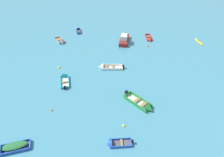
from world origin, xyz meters
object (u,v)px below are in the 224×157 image
at_px(mooring_buoy_central, 148,47).
at_px(mooring_buoy_outer_edge, 51,111).
at_px(rowboat_grey_back_row_center, 61,42).
at_px(rowboat_turquoise_near_camera, 65,78).
at_px(rowboat_red_far_back, 149,39).
at_px(mooring_buoy_between_boats_right, 92,52).
at_px(rowboat_white_outer_right, 106,67).
at_px(motor_launch_maroon_distant_center, 124,38).
at_px(mooring_buoy_trailing, 124,126).
at_px(kayak_yellow_far_right, 199,42).
at_px(mooring_buoy_between_boats_left, 59,68).
at_px(mooring_buoy_near_foreground, 60,32).
at_px(rowboat_green_back_row_right, 143,105).
at_px(rowboat_deep_blue_foreground_center, 79,30).
at_px(rowboat_blue_near_right, 9,148).
at_px(rowboat_blue_far_left, 114,143).

relative_size(mooring_buoy_central, mooring_buoy_outer_edge, 1.26).
xyz_separation_m(rowboat_grey_back_row_center, rowboat_turquoise_near_camera, (4.94, -11.55, -0.01)).
bearing_deg(rowboat_red_far_back, mooring_buoy_between_boats_right, -147.52).
bearing_deg(rowboat_white_outer_right, motor_launch_maroon_distant_center, 78.96).
bearing_deg(mooring_buoy_trailing, rowboat_turquoise_near_camera, 143.10).
bearing_deg(mooring_buoy_between_boats_right, motor_launch_maroon_distant_center, 44.76).
relative_size(kayak_yellow_far_right, mooring_buoy_between_boats_left, 7.38).
relative_size(mooring_buoy_central, mooring_buoy_near_foreground, 1.11).
xyz_separation_m(mooring_buoy_outer_edge, mooring_buoy_between_boats_left, (-2.63, 9.34, 0.00)).
height_order(kayak_yellow_far_right, rowboat_green_back_row_right, rowboat_green_back_row_right).
bearing_deg(mooring_buoy_near_foreground, mooring_buoy_outer_edge, -71.56).
bearing_deg(motor_launch_maroon_distant_center, mooring_buoy_between_boats_right, -135.24).
relative_size(rowboat_green_back_row_right, mooring_buoy_between_boats_left, 9.78).
distance_m(motor_launch_maroon_distant_center, mooring_buoy_near_foreground, 15.06).
relative_size(rowboat_deep_blue_foreground_center, mooring_buoy_near_foreground, 8.29).
bearing_deg(rowboat_turquoise_near_camera, kayak_yellow_far_right, 35.03).
bearing_deg(mooring_buoy_outer_edge, mooring_buoy_between_boats_right, 83.95).
distance_m(rowboat_grey_back_row_center, rowboat_turquoise_near_camera, 12.56).
height_order(rowboat_blue_near_right, motor_launch_maroon_distant_center, motor_launch_maroon_distant_center).
bearing_deg(mooring_buoy_between_boats_right, mooring_buoy_trailing, -64.54).
distance_m(rowboat_deep_blue_foreground_center, rowboat_blue_far_left, 30.47).
bearing_deg(mooring_buoy_trailing, rowboat_grey_back_row_center, 128.05).
distance_m(rowboat_deep_blue_foreground_center, mooring_buoy_near_foreground, 4.13).
bearing_deg(rowboat_white_outer_right, mooring_buoy_between_boats_left, -171.98).
distance_m(rowboat_green_back_row_right, rowboat_turquoise_near_camera, 12.76).
bearing_deg(rowboat_turquoise_near_camera, mooring_buoy_trailing, -36.90).
bearing_deg(mooring_buoy_near_foreground, rowboat_white_outer_right, -44.64).
distance_m(rowboat_red_far_back, rowboat_white_outer_right, 13.64).
bearing_deg(rowboat_blue_far_left, rowboat_white_outer_right, 104.06).
distance_m(rowboat_green_back_row_right, rowboat_blue_far_left, 6.72).
relative_size(rowboat_green_back_row_right, mooring_buoy_central, 10.94).
distance_m(mooring_buoy_central, mooring_buoy_trailing, 20.26).
bearing_deg(mooring_buoy_outer_edge, mooring_buoy_trailing, -6.09).
xyz_separation_m(rowboat_green_back_row_right, mooring_buoy_near_foreground, (-19.26, 20.62, -0.24)).
bearing_deg(rowboat_deep_blue_foreground_center, rowboat_blue_near_right, -86.88).
xyz_separation_m(rowboat_red_far_back, mooring_buoy_between_boats_left, (-14.91, -12.71, -0.16)).
distance_m(rowboat_green_back_row_right, mooring_buoy_trailing, 4.13).
bearing_deg(rowboat_red_far_back, rowboat_blue_far_left, -98.08).
bearing_deg(motor_launch_maroon_distant_center, kayak_yellow_far_right, 6.60).
relative_size(rowboat_blue_near_right, rowboat_red_far_back, 1.04).
bearing_deg(rowboat_blue_far_left, rowboat_red_far_back, 81.92).
height_order(mooring_buoy_near_foreground, mooring_buoy_outer_edge, mooring_buoy_near_foreground).
distance_m(rowboat_green_back_row_right, mooring_buoy_between_boats_right, 16.18).
bearing_deg(mooring_buoy_outer_edge, rowboat_turquoise_near_camera, 95.14).
bearing_deg(rowboat_blue_near_right, mooring_buoy_between_boats_right, 80.02).
bearing_deg(kayak_yellow_far_right, mooring_buoy_near_foreground, 178.82).
relative_size(rowboat_green_back_row_right, mooring_buoy_trailing, 11.50).
height_order(rowboat_blue_near_right, mooring_buoy_near_foreground, rowboat_blue_near_right).
height_order(motor_launch_maroon_distant_center, mooring_buoy_trailing, motor_launch_maroon_distant_center).
bearing_deg(motor_launch_maroon_distant_center, rowboat_white_outer_right, -101.04).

